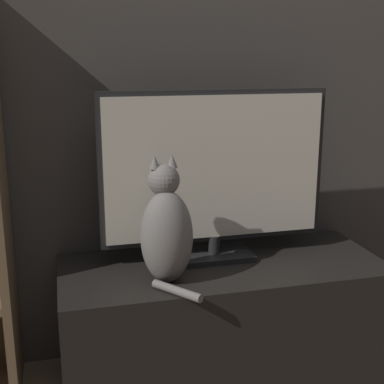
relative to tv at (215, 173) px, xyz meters
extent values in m
cube|color=#47423D|center=(0.01, 0.21, 0.52)|extent=(4.80, 0.05, 2.60)
cube|color=black|center=(0.01, -0.07, -0.56)|extent=(1.19, 0.49, 0.46)
cube|color=black|center=(0.00, 0.00, -0.32)|extent=(0.28, 0.17, 0.02)
cylinder|color=black|center=(0.00, 0.00, -0.27)|extent=(0.04, 0.04, 0.07)
cube|color=black|center=(0.00, 0.00, 0.02)|extent=(0.85, 0.02, 0.56)
cube|color=silver|center=(0.00, -0.01, 0.02)|extent=(0.81, 0.01, 0.52)
ellipsoid|color=gray|center=(-0.22, -0.17, -0.17)|extent=(0.19, 0.17, 0.32)
ellipsoid|color=silver|center=(-0.22, -0.12, -0.19)|extent=(0.10, 0.06, 0.17)
sphere|color=gray|center=(-0.22, -0.14, 0.02)|extent=(0.11, 0.11, 0.11)
cone|color=gray|center=(-0.25, -0.15, 0.08)|extent=(0.04, 0.04, 0.04)
cone|color=gray|center=(-0.19, -0.14, 0.08)|extent=(0.04, 0.04, 0.04)
cylinder|color=gray|center=(-0.21, -0.29, -0.31)|extent=(0.14, 0.17, 0.03)
cube|color=brown|center=(-0.75, 0.04, -0.08)|extent=(0.03, 0.28, 1.42)
camera|label=1|loc=(-0.55, -1.83, 0.42)|focal=50.00mm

